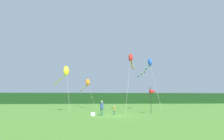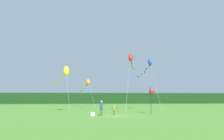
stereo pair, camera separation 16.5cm
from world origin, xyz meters
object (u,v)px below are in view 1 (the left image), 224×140
Objects in this scene: person_adult at (102,107)px; kite_yellow at (65,73)px; person_child at (114,110)px; kite_orange at (87,83)px; cooler_box at (93,114)px; kite_red at (131,59)px; kite_blue at (148,64)px; banner_flag_pole at (153,92)px.

kite_yellow is at bearing 128.49° from person_adult.
kite_orange is at bearing 104.97° from person_child.
kite_yellow is at bearing -108.18° from kite_orange.
cooler_box is at bearing -57.01° from kite_yellow.
cooler_box is at bearing -129.92° from kite_red.
kite_orange is 0.81× the size of kite_red.
kite_blue reaches higher than kite_yellow.
kite_yellow is (-5.64, 7.10, 5.06)m from person_adult.
person_adult is 7.70m from banner_flag_pole.
kite_red is (3.36, 6.37, 7.80)m from person_child.
kite_blue is at bearing 47.99° from person_adult.
kite_blue is at bearing -31.47° from kite_orange.
person_adult is 10.38m from kite_yellow.
person_child is 2.42× the size of cooler_box.
kite_orange is at bearing 124.78° from banner_flag_pole.
person_adult is 0.23× the size of kite_orange.
kite_yellow reaches higher than cooler_box.
person_adult is 0.49× the size of banner_flag_pole.
kite_red reaches higher than kite_blue.
kite_red is (5.94, 7.10, 8.23)m from cooler_box.
kite_red is at bearing -0.20° from kite_yellow.
cooler_box is at bearing -135.08° from kite_blue.
kite_orange is (-2.61, 16.33, 4.13)m from person_adult.
kite_red is (-3.63, -2.44, 0.45)m from kite_blue.
person_adult is 0.23× the size of kite_yellow.
kite_red is (-2.11, 4.63, 5.52)m from banner_flag_pole.
kite_orange is (-4.18, 15.65, 4.47)m from person_child.
banner_flag_pole is 0.38× the size of kite_red.
kite_red is (7.54, -9.27, 3.32)m from kite_orange.
kite_red is at bearing -50.88° from kite_orange.
cooler_box is at bearing -177.71° from person_adult.
kite_blue reaches higher than kite_orange.
banner_flag_pole is 8.83m from kite_blue.
kite_blue is (14.20, 2.40, 1.95)m from kite_yellow.
banner_flag_pole is at bearing -20.19° from kite_yellow.
kite_red reaches higher than kite_orange.
kite_blue is (8.56, 9.50, 7.01)m from person_adult.
banner_flag_pole is at bearing 17.07° from cooler_box.
person_child is 0.11× the size of kite_blue.
kite_yellow is 0.71× the size of kite_blue.
cooler_box is 15.59m from kite_blue.
person_adult is 1.75m from person_child.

